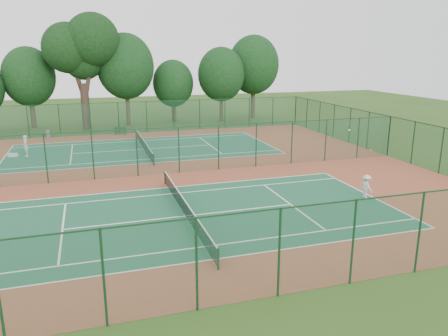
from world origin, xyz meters
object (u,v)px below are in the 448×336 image
Objects in this scene: player_far at (26,146)px; bench at (120,131)px; trash_bin at (48,134)px; kit_bag at (13,155)px; big_tree at (82,47)px; player_near at (366,186)px.

player_far is 11.93m from bench.
kit_bag is at bearing -105.53° from trash_bin.
player_far is 8.62m from trash_bin.
trash_bin is 8.56m from kit_bag.
trash_bin is 0.06× the size of big_tree.
player_far is 0.14× the size of big_tree.
player_near is at bearing -24.26° from kit_bag.
player_near is 33.67m from trash_bin.
player_far is 1.41m from kit_bag.
kit_bag is 17.05m from big_tree.
kit_bag is at bearing -116.22° from big_tree.
trash_bin reaches higher than kit_bag.
trash_bin is (1.16, 8.52, -0.53)m from player_far.
bench is 12.58m from kit_bag.
big_tree reaches higher than player_near.
player_near is 0.78× the size of player_far.
player_far is 16.45m from big_tree.
player_far reaches higher than player_near.
big_tree is (6.36, 12.91, 9.14)m from kit_bag.
trash_bin is 7.45m from bench.
trash_bin is 0.61× the size of bench.
player_near is 28.23m from player_far.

